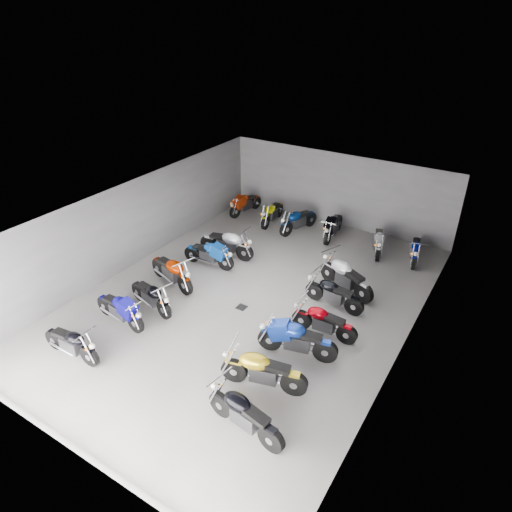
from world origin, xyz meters
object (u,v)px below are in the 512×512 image
Objects in this scene: motorcycle_back_b at (272,213)px; motorcycle_left_e at (209,254)px; motorcycle_back_c at (298,220)px; drain_grate at (242,307)px; motorcycle_right_a at (244,414)px; motorcycle_back_e at (379,241)px; motorcycle_right_e at (334,294)px; motorcycle_back_a at (245,203)px; motorcycle_right_c at (296,339)px; motorcycle_right_f at (345,277)px; motorcycle_back_d at (333,226)px; motorcycle_left_c at (151,296)px; motorcycle_right_d at (323,321)px; motorcycle_left_f at (227,243)px; motorcycle_left_b at (120,309)px; motorcycle_back_f at (415,250)px; motorcycle_left_a at (71,343)px; motorcycle_right_b at (263,371)px; motorcycle_left_d at (172,271)px.

motorcycle_left_e is at bearing 82.77° from motorcycle_back_b.
motorcycle_back_c is (1.45, 4.35, 0.02)m from motorcycle_left_e.
motorcycle_right_a is at bearing -55.66° from drain_grate.
motorcycle_back_b is 1.04× the size of motorcycle_back_e.
motorcycle_right_e is 6.61m from motorcycle_back_b.
drain_grate is 0.16× the size of motorcycle_back_a.
motorcycle_right_f is (-0.10, 3.77, 0.01)m from motorcycle_right_c.
motorcycle_back_d is at bearing -154.26° from motorcycle_back_c.
drain_grate is 2.81m from motorcycle_right_c.
motorcycle_right_f is at bearing 113.08° from motorcycle_back_d.
motorcycle_left_e is (-0.08, 3.18, 0.00)m from motorcycle_left_c.
motorcycle_right_d reaches higher than drain_grate.
motorcycle_left_f is 1.15× the size of motorcycle_back_e.
motorcycle_back_d reaches higher than motorcycle_left_b.
motorcycle_right_d is (5.22, 1.71, -0.01)m from motorcycle_left_c.
motorcycle_back_d is 1.12× the size of motorcycle_back_f.
motorcycle_right_b is (5.06, 1.82, 0.06)m from motorcycle_left_a.
motorcycle_right_a is 2.94m from motorcycle_right_c.
motorcycle_right_a is at bearing 92.62° from motorcycle_left_a.
motorcycle_left_f is 1.06× the size of motorcycle_back_d.
motorcycle_right_f reaches higher than motorcycle_left_f.
motorcycle_left_d is at bearing 30.90° from motorcycle_back_e.
motorcycle_left_f reaches higher than motorcycle_right_c.
motorcycle_right_d is (5.50, 2.76, -0.02)m from motorcycle_left_b.
motorcycle_right_b is at bearing 67.37° from motorcycle_back_f.
motorcycle_right_d is at bearing 2.49° from drain_grate.
motorcycle_back_e is (0.02, 4.32, 0.00)m from motorcycle_right_e.
motorcycle_back_f is (3.91, 6.03, 0.47)m from drain_grate.
motorcycle_left_d is (-0.09, 2.48, 0.04)m from motorcycle_left_b.
motorcycle_left_c is 0.89× the size of motorcycle_left_f.
motorcycle_right_a is 0.99× the size of motorcycle_right_f.
motorcycle_left_d is at bearing 80.38° from motorcycle_back_b.
motorcycle_back_b is (-0.06, 3.53, -0.05)m from motorcycle_left_f.
motorcycle_right_e is (4.83, -0.91, -0.06)m from motorcycle_left_f.
motorcycle_back_e is at bearing 20.82° from motorcycle_right_f.
motorcycle_right_b is 1.10× the size of motorcycle_right_d.
motorcycle_left_a is 8.78m from motorcycle_right_f.
motorcycle_left_a is at bearing 7.66° from motorcycle_left_c.
motorcycle_left_f is at bearing 16.49° from motorcycle_back_f.
motorcycle_left_c is at bearing 38.72° from motorcycle_back_e.
motorcycle_right_f is (-0.30, 6.70, 0.03)m from motorcycle_right_a.
motorcycle_left_f reaches higher than motorcycle_left_b.
motorcycle_right_d is at bearing -162.72° from motorcycle_right_e.
motorcycle_right_f is at bearing 47.82° from drain_grate.
motorcycle_back_e is (-0.04, 7.03, -0.05)m from motorcycle_right_c.
motorcycle_back_b is 4.91m from motorcycle_back_e.
motorcycle_right_c reaches higher than drain_grate.
motorcycle_back_a is at bearing 8.68° from motorcycle_back_c.
motorcycle_right_f reaches higher than motorcycle_back_b.
motorcycle_right_d is (5.59, 0.27, -0.06)m from motorcycle_left_d.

